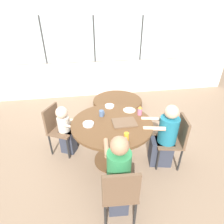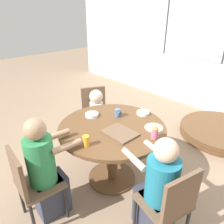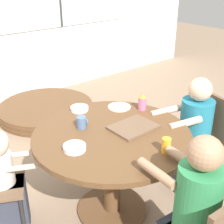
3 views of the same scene
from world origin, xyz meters
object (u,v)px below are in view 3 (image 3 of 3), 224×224
Objects in this scene: person_toddler at (6,183)px; coffee_mug at (82,122)px; sippy_cup at (142,101)px; bowl_cereal at (79,109)px; folded_table_stack at (46,110)px; person_man_blue_shirt at (190,222)px; juice_glass at (166,146)px; chair_for_woman_green_shirt at (205,132)px; bowl_white_shallow at (75,148)px; person_woman_green_shirt at (191,139)px.

person_toddler reaches higher than coffee_mug.
bowl_cereal is (-0.44, 0.34, -0.06)m from sippy_cup.
person_toddler is 0.68× the size of folded_table_stack.
person_man_blue_shirt is 2.97m from folded_table_stack.
person_man_blue_shirt is 0.86× the size of folded_table_stack.
sippy_cup reaches higher than bowl_cereal.
person_man_blue_shirt reaches higher than juice_glass.
chair_for_woman_green_shirt is 1.19m from bowl_cereal.
bowl_white_shallow is (-1.32, 0.19, 0.27)m from chair_for_woman_green_shirt.
chair_for_woman_green_shirt is 1.21m from coffee_mug.
chair_for_woman_green_shirt reaches higher than bowl_white_shallow.
sippy_cup is 0.97× the size of bowl_cereal.
sippy_cup reaches higher than coffee_mug.
bowl_white_shallow is (-0.46, 0.43, -0.04)m from juice_glass.
coffee_mug is 0.71m from juice_glass.
person_man_blue_shirt reaches higher than sippy_cup.
chair_for_woman_green_shirt is 7.88× the size of juice_glass.
bowl_white_shallow is at bearing 71.74° from person_toddler.
bowl_cereal is at bearing 89.99° from person_man_blue_shirt.
chair_for_woman_green_shirt is at bearing 97.82° from person_toddler.
sippy_cup is (1.22, -0.22, 0.41)m from person_toddler.
person_woman_green_shirt is 7.06× the size of sippy_cup.
bowl_cereal is (-0.07, 0.94, -0.04)m from juice_glass.
person_woman_green_shirt is 0.82m from juice_glass.
person_toddler is at bearing 124.12° from person_man_blue_shirt.
folded_table_stack is (0.63, 1.84, -0.75)m from coffee_mug.
folded_table_stack is at bearing 73.41° from bowl_cereal.
chair_for_woman_green_shirt is 8.95× the size of coffee_mug.
person_toddler is 5.91× the size of sippy_cup.
sippy_cup reaches higher than folded_table_stack.
person_woman_green_shirt is 1.20× the size of person_toddler.
person_toddler is 1.24m from juice_glass.
coffee_mug is (-0.93, 0.39, 0.33)m from person_woman_green_shirt.
person_woman_green_shirt reaches higher than bowl_white_shallow.
person_man_blue_shirt is at bearing -70.44° from bowl_white_shallow.
person_man_blue_shirt is (-1.03, -0.61, 0.01)m from chair_for_woman_green_shirt.
bowl_cereal is (-0.76, 0.67, 0.30)m from person_woman_green_shirt.
person_toddler reaches higher than bowl_cereal.
person_woman_green_shirt reaches higher than juice_glass.
person_man_blue_shirt is 0.90m from bowl_white_shallow.
person_toddler is (-1.55, 0.55, -0.05)m from person_woman_green_shirt.
person_man_blue_shirt reaches higher than person_toddler.
person_man_blue_shirt is 1.17m from sippy_cup.
person_toddler is at bearing 136.19° from juice_glass.
juice_glass reaches higher than chair_for_woman_green_shirt.
juice_glass is at bearing -42.85° from bowl_white_shallow.
bowl_cereal is 1.77m from folded_table_stack.
chair_for_woman_green_shirt is 2.35m from folded_table_stack.
person_toddler is 9.27× the size of coffee_mug.
person_man_blue_shirt is at bearing 56.13° from person_toddler.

